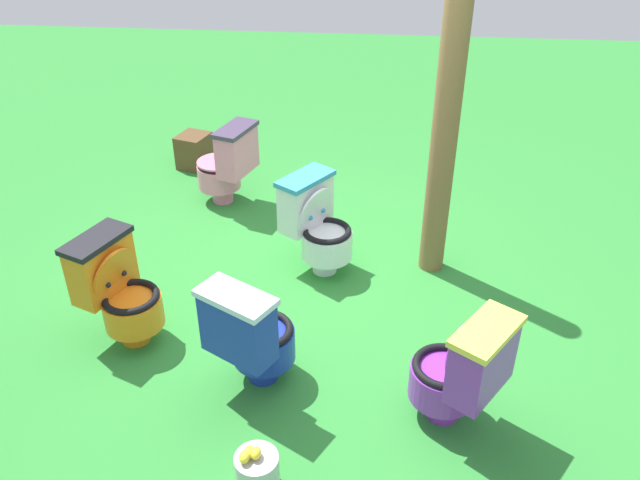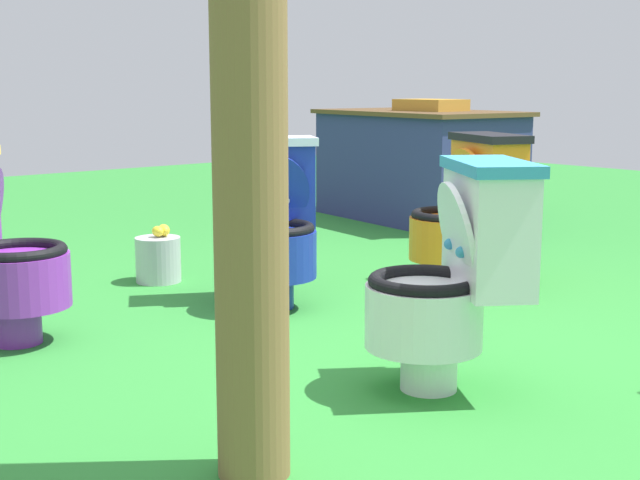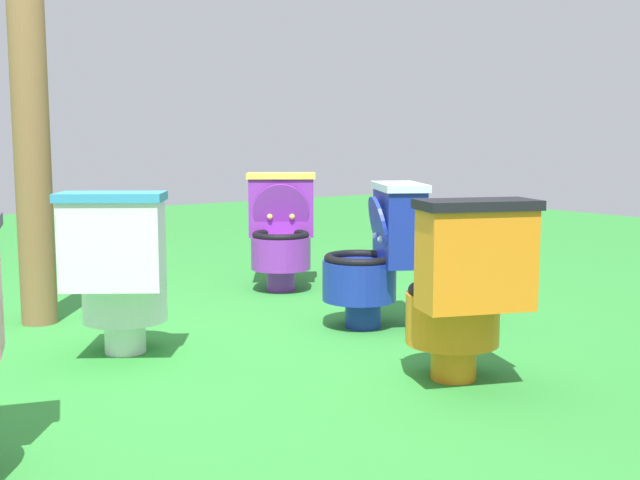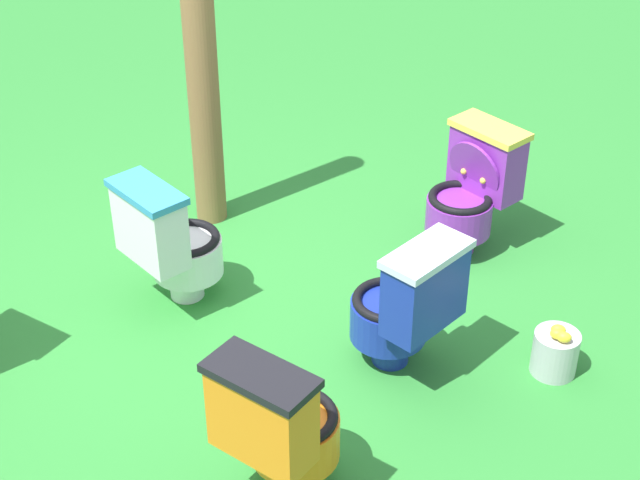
% 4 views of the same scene
% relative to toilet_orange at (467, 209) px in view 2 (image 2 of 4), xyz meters
% --- Properties ---
extents(ground, '(14.00, 14.00, 0.00)m').
position_rel_toilet_orange_xyz_m(ground, '(0.55, -1.09, -0.37)').
color(ground, '#2D8433').
extents(toilet_orange, '(0.56, 0.61, 0.73)m').
position_rel_toilet_orange_xyz_m(toilet_orange, '(0.00, 0.00, 0.00)').
color(toilet_orange, orange).
rests_on(toilet_orange, ground).
extents(toilet_blue, '(0.63, 0.59, 0.73)m').
position_rel_toilet_orange_xyz_m(toilet_blue, '(-0.34, -0.90, 0.00)').
color(toilet_blue, '#192D9E').
rests_on(toilet_blue, ground).
extents(toilet_white, '(0.61, 0.63, 0.73)m').
position_rel_toilet_orange_xyz_m(toilet_white, '(0.91, -1.15, 0.00)').
color(toilet_white, white).
rests_on(toilet_white, ground).
extents(vendor_table, '(1.55, 1.02, 0.85)m').
position_rel_toilet_orange_xyz_m(vendor_table, '(-1.64, 1.41, 0.02)').
color(vendor_table, navy).
rests_on(vendor_table, ground).
extents(wooden_post, '(0.18, 0.18, 1.97)m').
position_rel_toilet_orange_xyz_m(wooden_post, '(1.01, -2.00, 0.61)').
color(wooden_post, brown).
rests_on(wooden_post, ground).
extents(lemon_bucket, '(0.22, 0.22, 0.28)m').
position_rel_toilet_orange_xyz_m(lemon_bucket, '(-1.06, -1.05, -0.26)').
color(lemon_bucket, '#B7B7BF').
rests_on(lemon_bucket, ground).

